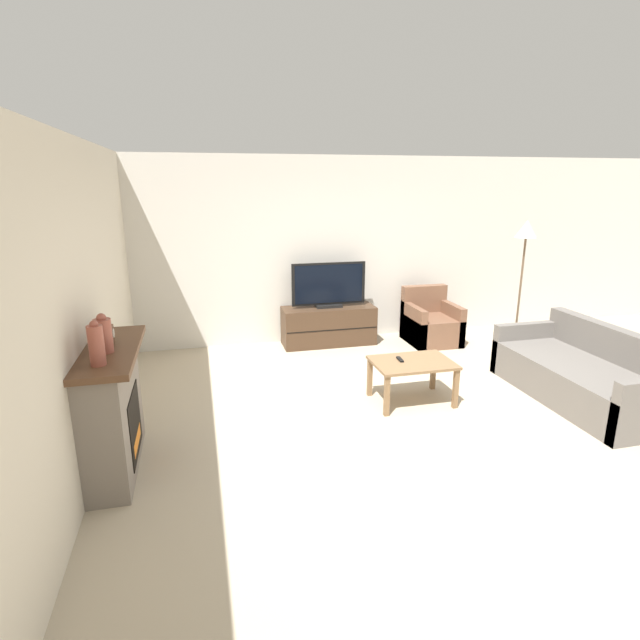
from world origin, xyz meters
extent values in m
plane|color=tan|center=(0.00, 0.00, 0.00)|extent=(24.00, 24.00, 0.00)
cube|color=beige|center=(0.00, 2.87, 1.35)|extent=(12.00, 0.06, 2.70)
cube|color=beige|center=(-2.91, 0.00, 1.35)|extent=(0.06, 12.00, 2.70)
cube|color=slate|center=(-2.72, -0.23, 0.50)|extent=(0.32, 1.15, 1.01)
cube|color=black|center=(-2.55, -0.23, 0.38)|extent=(0.01, 0.63, 0.55)
cube|color=orange|center=(-2.55, -0.23, 0.23)|extent=(0.01, 0.44, 0.11)
cube|color=brown|center=(-2.69, -0.23, 1.03)|extent=(0.44, 1.27, 0.05)
cylinder|color=#994C3D|center=(-2.70, -0.61, 1.21)|extent=(0.11, 0.11, 0.30)
sphere|color=#994C3D|center=(-2.70, -0.61, 1.36)|extent=(0.06, 0.06, 0.06)
cylinder|color=#994C3D|center=(-2.70, -0.32, 1.19)|extent=(0.13, 0.13, 0.27)
sphere|color=#994C3D|center=(-2.70, -0.32, 1.33)|extent=(0.07, 0.07, 0.07)
cube|color=brown|center=(-2.70, -0.10, 1.13)|extent=(0.07, 0.11, 0.15)
cylinder|color=white|center=(-2.66, -0.10, 1.14)|extent=(0.00, 0.08, 0.08)
cube|color=#422D1E|center=(-0.14, 2.56, 0.28)|extent=(1.36, 0.47, 0.56)
cube|color=black|center=(-0.14, 2.33, 0.28)|extent=(1.33, 0.01, 0.01)
cube|color=black|center=(-0.14, 2.56, 0.58)|extent=(0.38, 0.18, 0.04)
cube|color=black|center=(-0.14, 2.56, 0.91)|extent=(1.09, 0.03, 0.62)
cube|color=black|center=(-0.14, 2.55, 0.91)|extent=(1.00, 0.01, 0.55)
cube|color=brown|center=(1.37, 2.26, 0.20)|extent=(0.70, 0.76, 0.40)
cube|color=brown|center=(1.37, 2.57, 0.61)|extent=(0.70, 0.14, 0.41)
cube|color=brown|center=(1.07, 2.26, 0.29)|extent=(0.10, 0.76, 0.59)
cube|color=brown|center=(1.67, 2.26, 0.29)|extent=(0.10, 0.76, 0.59)
cube|color=brown|center=(0.22, 0.40, 0.45)|extent=(0.86, 0.60, 0.03)
cube|color=brown|center=(-0.17, 0.13, 0.22)|extent=(0.05, 0.05, 0.44)
cube|color=brown|center=(0.61, 0.13, 0.22)|extent=(0.05, 0.05, 0.44)
cube|color=brown|center=(-0.17, 0.66, 0.22)|extent=(0.05, 0.05, 0.44)
cube|color=brown|center=(0.61, 0.66, 0.22)|extent=(0.05, 0.05, 0.44)
cube|color=black|center=(0.10, 0.46, 0.48)|extent=(0.05, 0.15, 0.02)
cube|color=#66605B|center=(2.05, 0.00, 0.21)|extent=(0.95, 1.99, 0.42)
cube|color=#66605B|center=(2.45, 0.00, 0.60)|extent=(0.16, 1.99, 0.37)
cube|color=#66605B|center=(2.05, 0.94, 0.31)|extent=(0.95, 0.11, 0.62)
cylinder|color=black|center=(2.19, 1.40, 0.01)|extent=(0.30, 0.30, 0.01)
cylinder|color=brown|center=(2.19, 1.40, 0.83)|extent=(0.03, 0.03, 1.62)
cone|color=beige|center=(2.19, 1.40, 1.75)|extent=(0.29, 0.29, 0.22)
camera|label=1|loc=(-1.96, -4.27, 2.33)|focal=28.00mm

